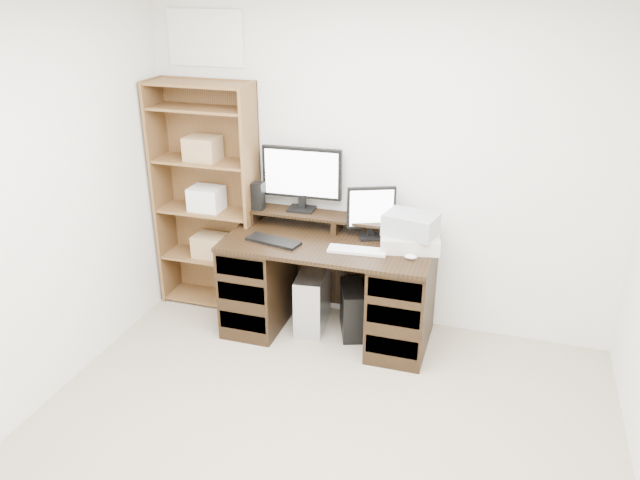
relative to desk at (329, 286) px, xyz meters
The scene contains 14 objects.
room 1.87m from the desk, 80.72° to the right, with size 3.54×4.04×2.54m.
desk is the anchor object (origin of this frame).
riser_shelf 0.50m from the desk, 90.00° to the left, with size 1.40×0.22×0.12m.
monitor_wide 0.85m from the desk, 137.56° to the left, with size 0.60×0.16×0.48m.
monitor_small 0.65m from the desk, 32.29° to the left, with size 0.33×0.19×0.38m.
speaker 0.86m from the desk, 164.56° to the left, with size 0.08×0.08×0.21m, color black.
keyboard_black 0.54m from the desk, 160.02° to the right, with size 0.40×0.13×0.02m, color black.
keyboard_white 0.45m from the desk, 24.91° to the right, with size 0.40×0.12×0.02m, color silver.
mouse 0.72m from the desk, 10.82° to the right, with size 0.09×0.06×0.03m, color silver.
printer 0.70m from the desk, ahead, with size 0.40×0.30×0.10m, color beige.
basket 0.78m from the desk, ahead, with size 0.35×0.25×0.15m, color #999EA3.
tower_silver 0.23m from the desk, 157.07° to the left, with size 0.20×0.46×0.46m, color silver.
tower_black 0.27m from the desk, 18.52° to the left, with size 0.28×0.41×0.38m.
bookshelf 1.20m from the desk, 168.56° to the left, with size 0.80×0.30×1.80m.
Camera 1 is at (0.89, -2.27, 2.53)m, focal length 35.00 mm.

